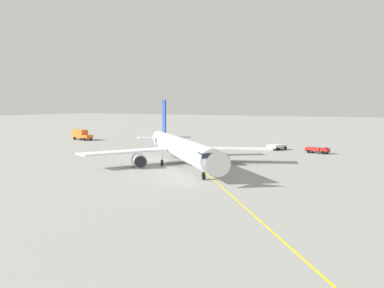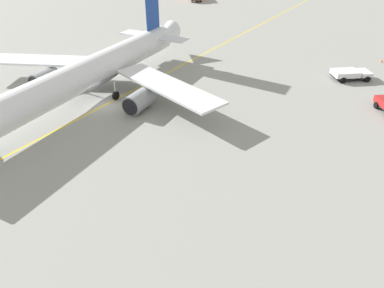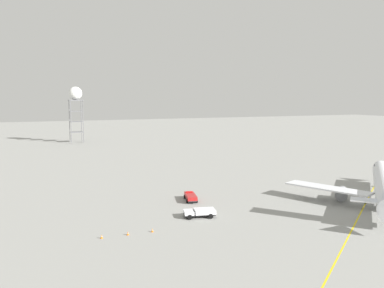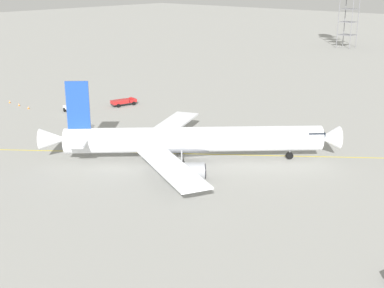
{
  "view_description": "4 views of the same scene",
  "coord_description": "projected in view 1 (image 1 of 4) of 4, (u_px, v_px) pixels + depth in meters",
  "views": [
    {
      "loc": [
        -70.11,
        -38.12,
        11.24
      ],
      "look_at": [
        -2.5,
        -0.56,
        4.18
      ],
      "focal_mm": 42.49,
      "sensor_mm": 36.0,
      "label": 1
    },
    {
      "loc": [
        -3.19,
        -41.35,
        19.5
      ],
      "look_at": [
        4.99,
        -18.52,
        4.25
      ],
      "focal_mm": 34.03,
      "sensor_mm": 36.0,
      "label": 2
    },
    {
      "loc": [
        61.35,
        56.13,
        19.66
      ],
      "look_at": [
        14.64,
        -50.95,
        6.29
      ],
      "focal_mm": 38.12,
      "sensor_mm": 36.0,
      "label": 3
    },
    {
      "loc": [
        -48.99,
        56.54,
        26.0
      ],
      "look_at": [
        -3.25,
        4.17,
        3.4
      ],
      "focal_mm": 49.31,
      "sensor_mm": 36.0,
      "label": 4
    }
  ],
  "objects": [
    {
      "name": "safety_cone_near",
      "position": [
        273.0,
        145.0,
        118.68
      ],
      "size": [
        0.36,
        0.36,
        0.55
      ],
      "color": "orange",
      "rests_on": "ground_plane"
    },
    {
      "name": "safety_cone_mid",
      "position": [
        278.0,
        144.0,
        121.81
      ],
      "size": [
        0.36,
        0.36,
        0.55
      ],
      "color": "orange",
      "rests_on": "ground_plane"
    },
    {
      "name": "ops_pickup_truck",
      "position": [
        317.0,
        150.0,
        100.86
      ],
      "size": [
        3.1,
        5.53,
        1.41
      ],
      "rotation": [
        0.0,
        0.0,
        4.46
      ],
      "color": "#232326",
      "rests_on": "ground_plane"
    },
    {
      "name": "airliner_main",
      "position": [
        181.0,
        149.0,
        80.27
      ],
      "size": [
        33.52,
        32.01,
        11.84
      ],
      "rotation": [
        0.0,
        0.0,
        3.9
      ],
      "color": "white",
      "rests_on": "ground_plane"
    },
    {
      "name": "ground_plane",
      "position": [
        196.0,
        166.0,
        80.49
      ],
      "size": [
        600.0,
        600.0,
        0.0
      ],
      "primitive_type": "plane",
      "color": "gray"
    },
    {
      "name": "catering_truck_truck",
      "position": [
        81.0,
        135.0,
        136.76
      ],
      "size": [
        3.87,
        7.69,
        3.1
      ],
      "rotation": [
        0.0,
        0.0,
        4.49
      ],
      "color": "#232326",
      "rests_on": "ground_plane"
    },
    {
      "name": "taxiway_centreline",
      "position": [
        197.0,
        165.0,
        81.38
      ],
      "size": [
        130.36,
        99.39,
        0.01
      ],
      "rotation": [
        0.0,
        0.0,
        3.79
      ],
      "color": "yellow",
      "rests_on": "ground_plane"
    },
    {
      "name": "safety_cone_far",
      "position": [
        283.0,
        143.0,
        125.01
      ],
      "size": [
        0.36,
        0.36,
        0.55
      ],
      "color": "orange",
      "rests_on": "ground_plane"
    },
    {
      "name": "pushback_tug_truck",
      "position": [
        277.0,
        146.0,
        108.27
      ],
      "size": [
        5.62,
        3.71,
        1.3
      ],
      "rotation": [
        0.0,
        0.0,
        6.04
      ],
      "color": "#232326",
      "rests_on": "ground_plane"
    }
  ]
}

